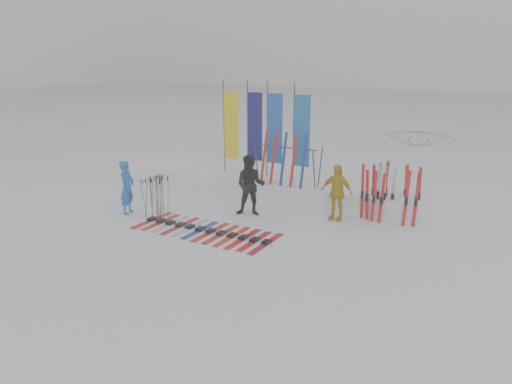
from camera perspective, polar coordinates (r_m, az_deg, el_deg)
The scene contains 11 objects.
ground at distance 12.68m, azimuth -4.37°, elevation -5.92°, with size 120.00×120.00×0.00m, color white.
snow_bank at distance 16.41m, azimuth 4.55°, elevation 0.15°, with size 14.00×1.60×0.60m, color white.
person_blue at distance 15.29m, azimuth -14.52°, elevation 0.50°, with size 0.58×0.38×1.60m, color blue.
person_black at distance 14.62m, azimuth -0.63°, elevation 0.75°, with size 0.88×0.68×1.81m, color black.
person_yellow at distance 14.41m, azimuth 9.18°, elevation -0.01°, with size 0.96×0.40×1.64m, color gold.
tent_canopy at distance 15.58m, azimuth 17.61°, elevation 2.40°, with size 2.81×2.87×2.58m, color white.
ski_row at distance 13.55m, azimuth -5.78°, elevation -4.37°, with size 3.91×1.69×0.07m.
pole_cluster at distance 14.85m, azimuth -11.31°, elevation -0.51°, with size 0.76×0.63×1.25m.
feather_flags at distance 16.74m, azimuth 0.93°, elevation 7.31°, with size 3.24×0.18×3.20m.
ski_rack at distance 15.85m, azimuth 3.68°, elevation 3.66°, with size 2.04×0.80×1.23m.
upright_skis at distance 14.82m, azimuth 14.80°, elevation -0.09°, with size 1.59×1.19×1.64m.
Camera 1 is at (6.63, -9.78, 4.60)m, focal length 35.00 mm.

